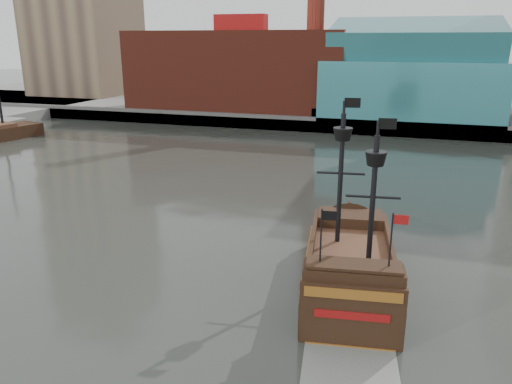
% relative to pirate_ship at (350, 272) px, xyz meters
% --- Properties ---
extents(ground, '(400.00, 400.00, 0.00)m').
position_rel_pirate_ship_xyz_m(ground, '(-7.95, -7.11, -1.17)').
color(ground, '#232622').
rests_on(ground, ground).
extents(promenade_far, '(220.00, 60.00, 2.00)m').
position_rel_pirate_ship_xyz_m(promenade_far, '(-7.95, 84.89, -0.17)').
color(promenade_far, slate).
rests_on(promenade_far, ground).
extents(seawall, '(220.00, 1.00, 2.60)m').
position_rel_pirate_ship_xyz_m(seawall, '(-7.95, 55.39, 0.13)').
color(seawall, '#4C4C49').
rests_on(seawall, ground).
extents(pirate_ship, '(7.46, 17.82, 12.93)m').
position_rel_pirate_ship_xyz_m(pirate_ship, '(0.00, 0.00, 0.00)').
color(pirate_ship, black).
rests_on(pirate_ship, ground).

